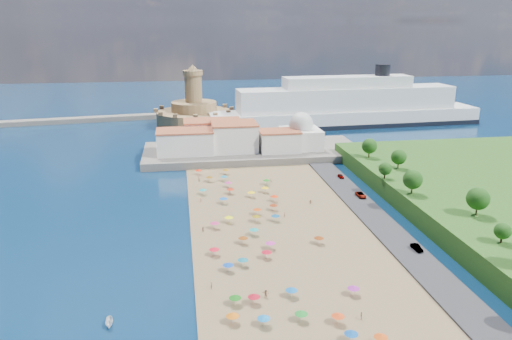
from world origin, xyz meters
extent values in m
plane|color=#071938|center=(0.00, 0.00, 0.00)|extent=(700.00, 700.00, 0.00)
cube|color=#59544C|center=(10.00, 73.00, 1.50)|extent=(90.00, 36.00, 3.00)
cube|color=#59544C|center=(-12.00, 108.00, 1.20)|extent=(18.00, 70.00, 2.40)
cube|color=#59544C|center=(-110.00, 153.00, 1.30)|extent=(199.03, 34.77, 2.60)
cube|color=silver|center=(-18.00, 69.00, 7.50)|extent=(22.00, 14.00, 9.00)
cube|color=silver|center=(2.00, 71.00, 8.50)|extent=(18.00, 16.00, 11.00)
cube|color=silver|center=(20.00, 67.00, 7.00)|extent=(16.00, 12.00, 8.00)
cube|color=silver|center=(-6.00, 83.00, 8.00)|extent=(24.00, 14.00, 10.00)
cube|color=silver|center=(30.00, 71.00, 7.00)|extent=(16.00, 16.00, 8.00)
sphere|color=silver|center=(30.00, 71.00, 13.00)|extent=(10.00, 10.00, 10.00)
cylinder|color=silver|center=(30.00, 71.00, 16.80)|extent=(1.20, 1.20, 1.60)
cylinder|color=#A07850|center=(-12.00, 138.00, 4.00)|extent=(40.00, 40.00, 8.00)
cylinder|color=#A07850|center=(-12.00, 138.00, 10.50)|extent=(24.00, 24.00, 5.00)
cylinder|color=#A07850|center=(-12.00, 138.00, 20.00)|extent=(9.00, 9.00, 14.00)
cylinder|color=#A07850|center=(-12.00, 138.00, 28.20)|extent=(10.40, 10.40, 2.40)
cone|color=#A07850|center=(-12.00, 138.00, 30.90)|extent=(6.00, 6.00, 3.00)
cube|color=black|center=(68.22, 126.34, 1.18)|extent=(147.95, 29.99, 2.36)
cube|color=white|center=(68.22, 126.34, 4.38)|extent=(146.93, 29.54, 8.76)
cube|color=white|center=(68.22, 126.34, 14.60)|extent=(117.57, 24.02, 11.68)
cube|color=white|center=(68.22, 126.34, 23.35)|extent=(68.77, 17.41, 5.84)
cylinder|color=black|center=(87.65, 127.43, 29.19)|extent=(7.78, 7.78, 5.84)
cylinder|color=gray|center=(-6.70, -24.98, 1.25)|extent=(0.07, 0.07, 2.00)
cone|color=#0E6B84|center=(-6.70, -24.98, 2.15)|extent=(2.50, 2.50, 0.60)
cylinder|color=gray|center=(-7.46, 16.40, 1.25)|extent=(0.07, 0.07, 2.00)
cone|color=blue|center=(-7.46, 16.40, 2.15)|extent=(2.50, 2.50, 0.60)
cylinder|color=gray|center=(-1.70, -8.45, 1.25)|extent=(0.07, 0.07, 2.00)
cone|color=#109392|center=(-1.70, -8.45, 2.15)|extent=(2.50, 2.50, 0.60)
cylinder|color=gray|center=(13.16, -57.29, 1.25)|extent=(0.07, 0.07, 2.00)
cone|color=#D04810|center=(13.16, -57.29, 2.15)|extent=(2.50, 2.50, 0.60)
cylinder|color=gray|center=(8.42, -55.63, 1.25)|extent=(0.07, 0.07, 2.00)
cone|color=#0C499D|center=(8.42, -55.63, 2.15)|extent=(2.50, 2.50, 0.60)
cylinder|color=gray|center=(-6.56, -41.02, 1.25)|extent=(0.07, 0.07, 2.00)
cone|color=#AD0D1E|center=(-6.56, -41.02, 2.15)|extent=(2.50, 2.50, 0.60)
cylinder|color=gray|center=(1.37, 5.82, 1.25)|extent=(0.07, 0.07, 2.00)
cone|color=#CF4209|center=(1.37, 5.82, 2.15)|extent=(2.50, 2.50, 0.60)
cylinder|color=gray|center=(-7.32, 0.95, 1.25)|extent=(0.07, 0.07, 2.00)
cone|color=#F3F10D|center=(-7.32, 0.95, 2.15)|extent=(2.50, 2.50, 0.60)
cylinder|color=gray|center=(-5.15, -13.17, 1.25)|extent=(0.07, 0.07, 2.00)
cone|color=#7D380B|center=(-5.15, -13.17, 2.15)|extent=(2.50, 2.50, 0.60)
cylinder|color=gray|center=(8.35, 15.98, 1.25)|extent=(0.07, 0.07, 2.00)
cone|color=red|center=(8.35, 15.98, 2.15)|extent=(2.50, 2.50, 0.60)
cylinder|color=gray|center=(-13.72, 47.63, 1.25)|extent=(0.07, 0.07, 2.00)
cone|color=red|center=(-13.72, 47.63, 2.15)|extent=(2.50, 2.50, 0.60)
cylinder|color=gray|center=(-11.49, -2.51, 1.25)|extent=(0.07, 0.07, 2.00)
cone|color=#BD2867|center=(-11.49, -2.51, 2.15)|extent=(2.50, 2.50, 0.60)
cylinder|color=gray|center=(-12.78, -18.56, 1.25)|extent=(0.07, 0.07, 2.00)
cone|color=red|center=(-12.78, -18.56, 2.15)|extent=(2.50, 2.50, 0.60)
cylinder|color=gray|center=(-11.45, -47.00, 1.25)|extent=(0.07, 0.07, 2.00)
cone|color=#D0610B|center=(-11.45, -47.00, 2.15)|extent=(2.50, 2.50, 0.60)
cylinder|color=gray|center=(1.33, -39.69, 1.25)|extent=(0.07, 0.07, 2.00)
cone|color=#0D5CAB|center=(1.33, -39.69, 2.15)|extent=(2.50, 2.50, 0.60)
cylinder|color=gray|center=(-3.86, 46.66, 1.25)|extent=(0.07, 0.07, 2.00)
cone|color=#9B660E|center=(-3.86, 46.66, 2.15)|extent=(2.50, 2.50, 0.60)
cylinder|color=gray|center=(5.65, 0.15, 1.25)|extent=(0.07, 0.07, 2.00)
cone|color=navy|center=(5.65, 0.15, 2.15)|extent=(2.50, 2.50, 0.60)
cylinder|color=gray|center=(-13.25, 25.59, 1.25)|extent=(0.07, 0.07, 2.00)
cone|color=#10999B|center=(-13.25, 25.59, 2.15)|extent=(2.50, 2.50, 0.60)
cylinder|color=gray|center=(-0.66, -21.92, 1.25)|extent=(0.07, 0.07, 2.00)
cone|color=red|center=(-0.66, -21.92, 2.15)|extent=(2.50, 2.50, 0.60)
cylinder|color=gray|center=(-10.35, 38.84, 1.25)|extent=(0.07, 0.07, 2.00)
cone|color=#87540C|center=(-10.35, 38.84, 2.15)|extent=(2.50, 2.50, 0.60)
cylinder|color=gray|center=(7.82, -50.03, 1.25)|extent=(0.07, 0.07, 2.00)
cone|color=red|center=(7.82, -50.03, 2.15)|extent=(2.50, 2.50, 0.60)
cylinder|color=gray|center=(-5.28, 38.75, 1.25)|extent=(0.07, 0.07, 2.00)
cone|color=#0F7192|center=(-5.28, 38.75, 2.15)|extent=(2.50, 2.50, 0.60)
cylinder|color=gray|center=(1.81, 20.76, 1.25)|extent=(0.07, 0.07, 2.00)
cone|color=yellow|center=(1.81, 20.76, 2.15)|extent=(2.50, 2.50, 0.60)
cylinder|color=gray|center=(1.25, -48.25, 1.25)|extent=(0.07, 0.07, 2.00)
cone|color=#167F25|center=(1.25, -48.25, 2.15)|extent=(2.50, 2.50, 0.60)
cylinder|color=gray|center=(6.68, 8.35, 1.25)|extent=(0.07, 0.07, 2.00)
cone|color=maroon|center=(6.68, 8.35, 2.15)|extent=(2.50, 2.50, 0.60)
cylinder|color=gray|center=(-4.40, 31.81, 1.25)|extent=(0.07, 0.07, 2.00)
cone|color=#CA2B7F|center=(-4.40, 31.81, 2.15)|extent=(2.50, 2.50, 0.60)
cylinder|color=gray|center=(-4.40, 24.76, 1.25)|extent=(0.07, 0.07, 2.00)
cone|color=red|center=(-4.40, 24.76, 2.15)|extent=(2.50, 2.50, 0.60)
cylinder|color=gray|center=(0.32, 0.57, 1.25)|extent=(0.07, 0.07, 2.00)
cone|color=#7F6B0B|center=(0.32, 0.57, 2.15)|extent=(2.50, 2.50, 0.60)
cylinder|color=gray|center=(6.93, 24.60, 1.25)|extent=(0.07, 0.07, 2.00)
cone|color=yellow|center=(6.93, 24.60, 2.15)|extent=(2.50, 2.50, 0.60)
cylinder|color=gray|center=(-10.29, -26.98, 1.25)|extent=(0.07, 0.07, 2.00)
cone|color=#0C3DA7|center=(-10.29, -26.98, 2.15)|extent=(2.50, 2.50, 0.60)
cylinder|color=gray|center=(13.99, -40.90, 1.25)|extent=(0.07, 0.07, 2.00)
cone|color=#9E2199|center=(13.99, -40.90, 2.15)|extent=(2.50, 2.50, 0.60)
cylinder|color=gray|center=(-5.90, -48.65, 1.25)|extent=(0.07, 0.07, 2.00)
cone|color=#0E6FBC|center=(-5.90, -48.65, 2.15)|extent=(2.50, 2.50, 0.60)
cylinder|color=gray|center=(1.07, -17.12, 1.25)|extent=(0.07, 0.07, 2.00)
cone|color=#C02996|center=(1.07, -17.12, 2.15)|extent=(2.50, 2.50, 0.60)
cylinder|color=gray|center=(13.66, -16.06, 1.25)|extent=(0.07, 0.07, 2.00)
cone|color=maroon|center=(13.66, -16.06, 2.15)|extent=(2.50, 2.50, 0.60)
cylinder|color=gray|center=(8.74, 32.38, 1.25)|extent=(0.07, 0.07, 2.00)
cone|color=#187C16|center=(8.74, 32.38, 2.15)|extent=(2.50, 2.50, 0.60)
cylinder|color=gray|center=(-10.28, -40.84, 1.25)|extent=(0.07, 0.07, 2.00)
cone|color=#136712|center=(-10.28, -40.84, 2.15)|extent=(2.50, 2.50, 0.60)
imported|color=tan|center=(10.77, 34.78, 1.08)|extent=(1.13, 1.23, 1.66)
imported|color=tan|center=(12.62, -49.34, 1.04)|extent=(0.67, 1.00, 1.58)
imported|color=tan|center=(-14.72, -4.19, 1.10)|extent=(1.04, 0.97, 1.69)
imported|color=tan|center=(-14.32, 18.33, 1.05)|extent=(1.17, 1.13, 1.60)
imported|color=tan|center=(18.84, 11.74, 1.04)|extent=(1.52, 0.75, 1.57)
imported|color=tan|center=(-14.47, -33.94, 1.12)|extent=(0.52, 0.70, 1.75)
imported|color=tan|center=(8.78, 2.63, 1.10)|extent=(0.47, 0.66, 1.69)
imported|color=tan|center=(-3.78, -38.96, 1.19)|extent=(1.82, 1.11, 1.87)
imported|color=tan|center=(-4.56, 26.17, 1.17)|extent=(1.02, 0.86, 1.85)
imported|color=tan|center=(-13.91, 39.32, 1.07)|extent=(0.63, 1.04, 1.65)
imported|color=white|center=(-34.03, -43.92, 0.66)|extent=(1.50, 3.49, 1.32)
imported|color=gray|center=(36.00, 14.74, 1.39)|extent=(2.45, 5.05, 1.38)
imported|color=gray|center=(36.00, -23.89, 1.36)|extent=(1.72, 4.12, 1.33)
imported|color=gray|center=(36.00, 35.05, 1.32)|extent=(1.52, 3.66, 1.24)
cylinder|color=#382314|center=(51.08, -33.57, 7.05)|extent=(0.50, 0.50, 2.10)
sphere|color=#14380F|center=(51.08, -33.57, 8.94)|extent=(3.78, 3.78, 3.78)
cylinder|color=#382314|center=(55.00, -17.25, 7.63)|extent=(0.50, 0.50, 3.25)
sphere|color=#14380F|center=(55.00, -17.25, 10.56)|extent=(5.86, 5.86, 5.86)
cylinder|color=#382314|center=(45.96, 0.93, 7.57)|extent=(0.50, 0.50, 3.13)
sphere|color=#14380F|center=(45.96, 0.93, 10.38)|extent=(5.64, 5.64, 5.64)
cylinder|color=#382314|center=(44.11, 16.19, 7.16)|extent=(0.50, 0.50, 2.32)
sphere|color=#14380F|center=(44.11, 16.19, 9.24)|extent=(4.17, 4.17, 4.17)
cylinder|color=#382314|center=(53.03, 26.18, 7.44)|extent=(0.50, 0.50, 2.88)
sphere|color=#14380F|center=(53.03, 26.18, 10.03)|extent=(5.18, 5.18, 5.18)
cylinder|color=#382314|center=(48.46, 41.30, 7.54)|extent=(0.50, 0.50, 3.08)
sphere|color=#14380F|center=(48.46, 41.30, 10.32)|extent=(5.55, 5.55, 5.55)
camera|label=1|loc=(-19.38, -127.16, 54.15)|focal=35.00mm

